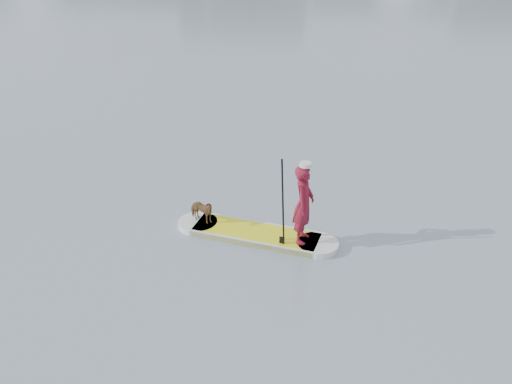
# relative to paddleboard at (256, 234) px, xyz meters

# --- Properties ---
(ground) EXTENTS (140.00, 140.00, 0.00)m
(ground) POSITION_rel_paddleboard_xyz_m (-0.39, 3.32, -0.06)
(ground) COLOR slate
(ground) RESTS_ON ground
(paddleboard) EXTENTS (3.26, 1.22, 0.12)m
(paddleboard) POSITION_rel_paddleboard_xyz_m (0.00, 0.00, 0.00)
(paddleboard) COLOR yellow
(paddleboard) RESTS_ON ground
(paddler) EXTENTS (0.44, 0.61, 1.56)m
(paddler) POSITION_rel_paddleboard_xyz_m (0.92, -0.16, 0.84)
(paddler) COLOR maroon
(paddler) RESTS_ON paddleboard
(white_cap) EXTENTS (0.22, 0.22, 0.07)m
(white_cap) POSITION_rel_paddleboard_xyz_m (0.92, -0.16, 1.66)
(white_cap) COLOR silver
(white_cap) RESTS_ON paddler
(dog) EXTENTS (0.66, 0.48, 0.51)m
(dog) POSITION_rel_paddleboard_xyz_m (-1.14, 0.20, 0.32)
(dog) COLOR brown
(dog) RESTS_ON paddleboard
(paddle) EXTENTS (0.10, 0.30, 2.00)m
(paddle) POSITION_rel_paddleboard_xyz_m (0.55, -0.35, 0.74)
(paddle) COLOR black
(paddle) RESTS_ON ground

